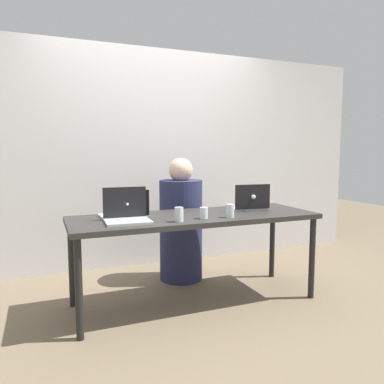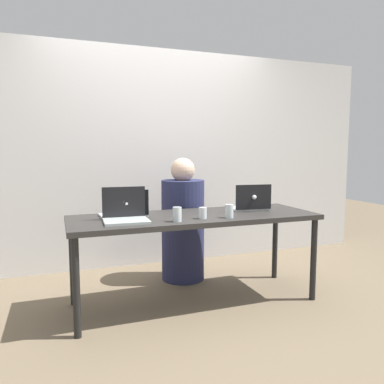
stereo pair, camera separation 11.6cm
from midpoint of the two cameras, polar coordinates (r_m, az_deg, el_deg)
ground_plane at (r=3.23m, az=-0.59°, el=-16.35°), size 12.00×12.00×0.00m
back_wall at (r=4.13m, az=-6.83°, el=5.14°), size 5.17×0.10×2.32m
desk at (r=3.03m, az=-0.61°, el=-4.66°), size 1.99×0.68×0.73m
person_at_center at (r=3.62m, az=-2.62°, el=-5.19°), size 0.49×0.49×1.18m
laptop_front_left at (r=2.79m, az=-11.10°, el=-3.38°), size 0.33×0.30×0.25m
laptop_back_left at (r=2.97m, az=-11.37°, el=-2.92°), size 0.36×0.26×0.22m
laptop_back_right at (r=3.32m, az=7.67°, el=-1.83°), size 0.35×0.29×0.23m
water_glass_center at (r=2.86m, az=0.70°, el=-3.32°), size 0.06×0.06×0.09m
water_glass_left at (r=2.74m, az=-3.21°, el=-3.59°), size 0.07×0.07×0.11m
water_glass_right at (r=2.91m, az=4.68°, el=-3.02°), size 0.06×0.06×0.10m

